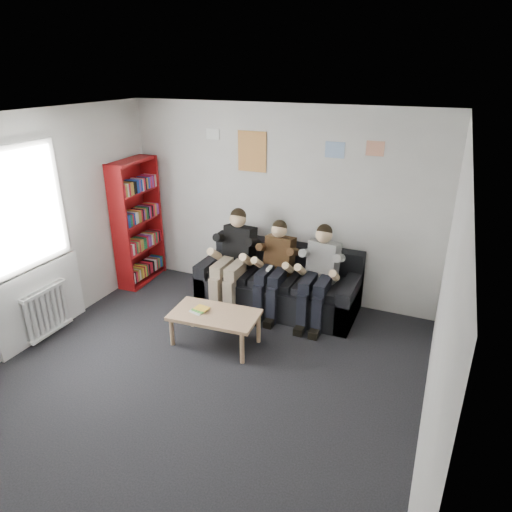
{
  "coord_description": "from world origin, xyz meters",
  "views": [
    {
      "loc": [
        2.17,
        -3.27,
        3.13
      ],
      "look_at": [
        0.18,
        1.3,
        1.05
      ],
      "focal_mm": 32.0,
      "sensor_mm": 36.0,
      "label": 1
    }
  ],
  "objects_px": {
    "bookshelf": "(138,223)",
    "coffee_table": "(215,317)",
    "sofa": "(279,286)",
    "person_middle": "(274,269)",
    "person_left": "(233,260)",
    "person_right": "(318,276)"
  },
  "relations": [
    {
      "from": "bookshelf",
      "to": "coffee_table",
      "type": "distance_m",
      "value": 2.3
    },
    {
      "from": "coffee_table",
      "to": "sofa",
      "type": "bearing_deg",
      "value": 73.61
    },
    {
      "from": "coffee_table",
      "to": "person_middle",
      "type": "distance_m",
      "value": 1.11
    },
    {
      "from": "person_left",
      "to": "sofa",
      "type": "bearing_deg",
      "value": 23.11
    },
    {
      "from": "sofa",
      "to": "person_left",
      "type": "height_order",
      "value": "person_left"
    },
    {
      "from": "coffee_table",
      "to": "person_middle",
      "type": "relative_size",
      "value": 0.82
    },
    {
      "from": "sofa",
      "to": "person_middle",
      "type": "height_order",
      "value": "person_middle"
    },
    {
      "from": "sofa",
      "to": "person_left",
      "type": "xyz_separation_m",
      "value": [
        -0.61,
        -0.2,
        0.37
      ]
    },
    {
      "from": "sofa",
      "to": "person_right",
      "type": "relative_size",
      "value": 1.69
    },
    {
      "from": "bookshelf",
      "to": "person_right",
      "type": "xyz_separation_m",
      "value": [
        2.87,
        -0.12,
        -0.3
      ]
    },
    {
      "from": "bookshelf",
      "to": "person_left",
      "type": "height_order",
      "value": "bookshelf"
    },
    {
      "from": "bookshelf",
      "to": "coffee_table",
      "type": "bearing_deg",
      "value": -34.82
    },
    {
      "from": "bookshelf",
      "to": "person_middle",
      "type": "height_order",
      "value": "bookshelf"
    },
    {
      "from": "sofa",
      "to": "person_middle",
      "type": "distance_m",
      "value": 0.39
    },
    {
      "from": "sofa",
      "to": "coffee_table",
      "type": "relative_size",
      "value": 2.1
    },
    {
      "from": "person_left",
      "to": "bookshelf",
      "type": "bearing_deg",
      "value": -179.62
    },
    {
      "from": "coffee_table",
      "to": "person_middle",
      "type": "bearing_deg",
      "value": 70.66
    },
    {
      "from": "person_left",
      "to": "person_middle",
      "type": "xyz_separation_m",
      "value": [
        0.61,
        0.0,
        -0.03
      ]
    },
    {
      "from": "person_left",
      "to": "person_right",
      "type": "bearing_deg",
      "value": 4.91
    },
    {
      "from": "coffee_table",
      "to": "person_left",
      "type": "height_order",
      "value": "person_left"
    },
    {
      "from": "sofa",
      "to": "bookshelf",
      "type": "distance_m",
      "value": 2.35
    },
    {
      "from": "person_middle",
      "to": "bookshelf",
      "type": "bearing_deg",
      "value": -177.77
    }
  ]
}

